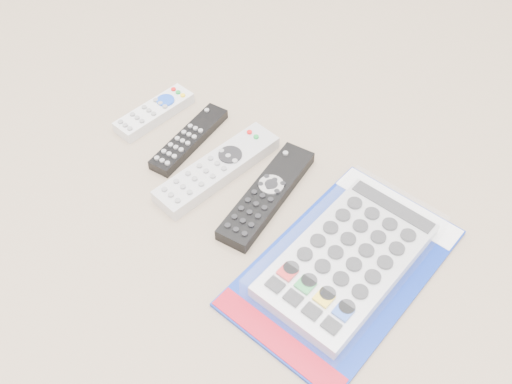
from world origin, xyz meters
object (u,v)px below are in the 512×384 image
Objects in this scene: remote_silver_dvd at (217,169)px; remote_large_black at (267,195)px; remote_slim_black at (189,139)px; jumbo_remote_packaged at (347,258)px; remote_small_grey at (154,112)px.

remote_large_black is at bearing 10.98° from remote_silver_dvd.
jumbo_remote_packaged is (0.35, -0.05, 0.01)m from remote_slim_black.
remote_silver_dvd reaches higher than remote_small_grey.
remote_small_grey reaches higher than remote_slim_black.
remote_slim_black is 0.76× the size of remote_silver_dvd.
remote_small_grey is at bearing 174.82° from jumbo_remote_packaged.
remote_small_grey is 0.70× the size of remote_large_black.
remote_small_grey is at bearing 175.61° from remote_silver_dvd.
remote_silver_dvd is 1.05× the size of remote_large_black.
remote_slim_black is at bearing -1.98° from remote_small_grey.
remote_slim_black is at bearing 166.93° from remote_large_black.
remote_large_black is 0.17m from jumbo_remote_packaged.
remote_small_grey and remote_large_black have the same top height.
remote_silver_dvd is at bearing 177.44° from jumbo_remote_packaged.
remote_silver_dvd is at bearing 176.66° from remote_large_black.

